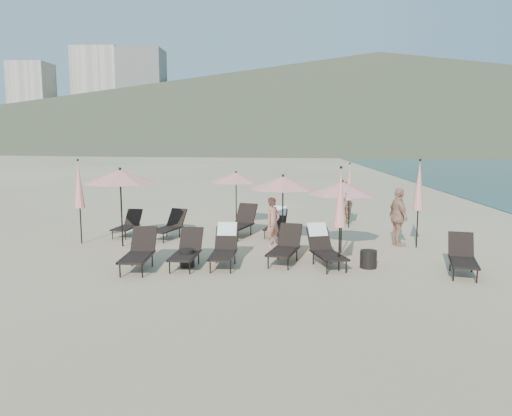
{
  "coord_description": "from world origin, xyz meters",
  "views": [
    {
      "loc": [
        -0.4,
        -12.56,
        3.35
      ],
      "look_at": [
        -1.12,
        3.5,
        1.1
      ],
      "focal_mm": 35.0,
      "sensor_mm": 36.0,
      "label": 1
    }
  ],
  "objects_px": {
    "lounger_0": "(139,251)",
    "beachgoer_c": "(398,217)",
    "lounger_7": "(169,226)",
    "lounger_9": "(277,222)",
    "side_table_1": "(368,259)",
    "lounger_4": "(324,247)",
    "side_table_0": "(187,258)",
    "umbrella_open_1": "(283,183)",
    "lounger_6": "(128,224)",
    "lounger_2": "(225,246)",
    "lounger_3": "(285,246)",
    "umbrella_closed_0": "(340,199)",
    "lounger_5": "(463,257)",
    "umbrella_closed_3": "(349,183)",
    "umbrella_closed_2": "(79,185)",
    "lounger_1": "(187,250)",
    "umbrella_open_2": "(342,188)",
    "beachgoer_a": "(273,222)",
    "umbrella_open_0": "(120,177)",
    "umbrella_closed_1": "(419,186)",
    "umbrella_open_3": "(236,178)",
    "beachgoer_b": "(345,203)",
    "lounger_8": "(240,222)"
  },
  "relations": [
    {
      "from": "lounger_1",
      "to": "side_table_1",
      "type": "distance_m",
      "value": 4.75
    },
    {
      "from": "lounger_1",
      "to": "lounger_6",
      "type": "bearing_deg",
      "value": 128.0
    },
    {
      "from": "lounger_7",
      "to": "lounger_9",
      "type": "bearing_deg",
      "value": 30.93
    },
    {
      "from": "umbrella_open_3",
      "to": "beachgoer_c",
      "type": "height_order",
      "value": "umbrella_open_3"
    },
    {
      "from": "lounger_4",
      "to": "side_table_0",
      "type": "xyz_separation_m",
      "value": [
        -3.61,
        -0.32,
        -0.27
      ]
    },
    {
      "from": "lounger_1",
      "to": "umbrella_open_0",
      "type": "height_order",
      "value": "umbrella_open_0"
    },
    {
      "from": "lounger_3",
      "to": "side_table_1",
      "type": "xyz_separation_m",
      "value": [
        2.15,
        -0.49,
        -0.22
      ]
    },
    {
      "from": "lounger_2",
      "to": "umbrella_closed_2",
      "type": "distance_m",
      "value": 5.67
    },
    {
      "from": "lounger_3",
      "to": "lounger_5",
      "type": "bearing_deg",
      "value": 1.95
    },
    {
      "from": "lounger_4",
      "to": "umbrella_open_2",
      "type": "height_order",
      "value": "umbrella_open_2"
    },
    {
      "from": "lounger_0",
      "to": "beachgoer_c",
      "type": "height_order",
      "value": "beachgoer_c"
    },
    {
      "from": "lounger_5",
      "to": "side_table_0",
      "type": "xyz_separation_m",
      "value": [
        -6.96,
        0.38,
        -0.21
      ]
    },
    {
      "from": "umbrella_closed_2",
      "to": "lounger_1",
      "type": "bearing_deg",
      "value": -34.83
    },
    {
      "from": "lounger_3",
      "to": "beachgoer_c",
      "type": "xyz_separation_m",
      "value": [
        3.55,
        2.26,
        0.46
      ]
    },
    {
      "from": "umbrella_open_1",
      "to": "umbrella_closed_1",
      "type": "bearing_deg",
      "value": 1.81
    },
    {
      "from": "umbrella_open_1",
      "to": "umbrella_closed_3",
      "type": "xyz_separation_m",
      "value": [
        2.52,
        3.54,
        -0.29
      ]
    },
    {
      "from": "lounger_4",
      "to": "umbrella_open_3",
      "type": "relative_size",
      "value": 0.83
    },
    {
      "from": "lounger_0",
      "to": "lounger_6",
      "type": "xyz_separation_m",
      "value": [
        -1.62,
        4.39,
        -0.07
      ]
    },
    {
      "from": "lounger_3",
      "to": "umbrella_closed_2",
      "type": "distance_m",
      "value": 7.01
    },
    {
      "from": "umbrella_open_1",
      "to": "lounger_6",
      "type": "bearing_deg",
      "value": 163.16
    },
    {
      "from": "umbrella_closed_0",
      "to": "lounger_5",
      "type": "bearing_deg",
      "value": -2.44
    },
    {
      "from": "lounger_5",
      "to": "umbrella_open_2",
      "type": "bearing_deg",
      "value": 156.73
    },
    {
      "from": "umbrella_closed_2",
      "to": "beachgoer_a",
      "type": "height_order",
      "value": "umbrella_closed_2"
    },
    {
      "from": "umbrella_open_3",
      "to": "beachgoer_b",
      "type": "height_order",
      "value": "umbrella_open_3"
    },
    {
      "from": "lounger_9",
      "to": "umbrella_closed_1",
      "type": "height_order",
      "value": "umbrella_closed_1"
    },
    {
      "from": "lounger_2",
      "to": "beachgoer_c",
      "type": "relative_size",
      "value": 0.93
    },
    {
      "from": "lounger_4",
      "to": "beachgoer_a",
      "type": "bearing_deg",
      "value": 105.27
    },
    {
      "from": "lounger_7",
      "to": "side_table_1",
      "type": "height_order",
      "value": "lounger_7"
    },
    {
      "from": "umbrella_open_3",
      "to": "beachgoer_a",
      "type": "xyz_separation_m",
      "value": [
        1.42,
        -3.29,
        -1.12
      ]
    },
    {
      "from": "umbrella_open_2",
      "to": "beachgoer_a",
      "type": "relative_size",
      "value": 1.41
    },
    {
      "from": "lounger_7",
      "to": "beachgoer_c",
      "type": "bearing_deg",
      "value": 13.06
    },
    {
      "from": "lounger_5",
      "to": "umbrella_closed_3",
      "type": "height_order",
      "value": "umbrella_closed_3"
    },
    {
      "from": "lounger_0",
      "to": "umbrella_closed_0",
      "type": "relative_size",
      "value": 0.65
    },
    {
      "from": "lounger_8",
      "to": "beachgoer_c",
      "type": "height_order",
      "value": "beachgoer_c"
    },
    {
      "from": "lounger_3",
      "to": "umbrella_closed_3",
      "type": "relative_size",
      "value": 0.73
    },
    {
      "from": "umbrella_closed_1",
      "to": "umbrella_closed_2",
      "type": "bearing_deg",
      "value": 179.3
    },
    {
      "from": "umbrella_closed_2",
      "to": "side_table_0",
      "type": "bearing_deg",
      "value": -35.2
    },
    {
      "from": "lounger_0",
      "to": "lounger_1",
      "type": "xyz_separation_m",
      "value": [
        1.18,
        0.32,
        -0.03
      ]
    },
    {
      "from": "lounger_2",
      "to": "side_table_0",
      "type": "bearing_deg",
      "value": -164.18
    },
    {
      "from": "umbrella_closed_2",
      "to": "umbrella_open_3",
      "type": "bearing_deg",
      "value": 33.86
    },
    {
      "from": "lounger_4",
      "to": "beachgoer_b",
      "type": "xyz_separation_m",
      "value": [
        1.4,
        6.65,
        0.33
      ]
    },
    {
      "from": "side_table_0",
      "to": "side_table_1",
      "type": "relative_size",
      "value": 1.01
    },
    {
      "from": "lounger_0",
      "to": "beachgoer_a",
      "type": "xyz_separation_m",
      "value": [
        3.42,
        2.91,
        0.3
      ]
    },
    {
      "from": "lounger_3",
      "to": "side_table_1",
      "type": "distance_m",
      "value": 2.22
    },
    {
      "from": "lounger_7",
      "to": "umbrella_open_3",
      "type": "height_order",
      "value": "umbrella_open_3"
    },
    {
      "from": "lounger_5",
      "to": "umbrella_closed_3",
      "type": "relative_size",
      "value": 0.71
    },
    {
      "from": "lounger_0",
      "to": "lounger_9",
      "type": "bearing_deg",
      "value": 51.71
    },
    {
      "from": "lounger_5",
      "to": "beachgoer_a",
      "type": "distance_m",
      "value": 5.63
    },
    {
      "from": "lounger_3",
      "to": "lounger_4",
      "type": "distance_m",
      "value": 1.07
    },
    {
      "from": "lounger_3",
      "to": "lounger_5",
      "type": "relative_size",
      "value": 1.03
    }
  ]
}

